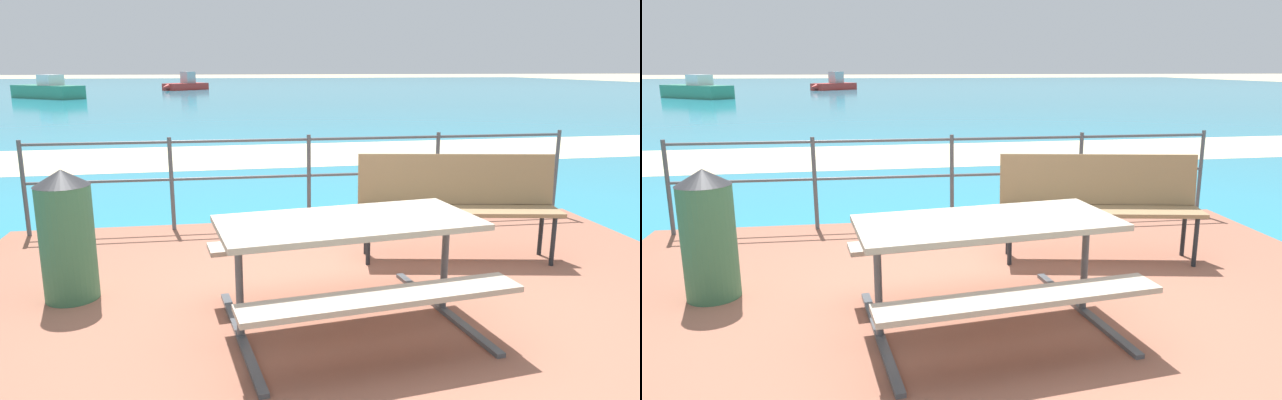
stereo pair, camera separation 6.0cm
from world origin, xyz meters
TOP-DOWN VIEW (x-y plane):
  - ground_plane at (0.00, 0.00)m, footprint 240.00×240.00m
  - patio_paving at (0.00, 0.00)m, footprint 6.40×5.20m
  - sea_water at (0.00, 40.00)m, footprint 90.00×90.00m
  - beach_strip at (0.00, 7.91)m, footprint 54.07×4.89m
  - picnic_table at (-0.10, -0.19)m, footprint 1.89×1.68m
  - park_bench at (1.17, 1.07)m, footprint 1.83×0.72m
  - railing_fence at (0.00, 2.41)m, footprint 5.94×0.04m
  - trash_bin at (-2.07, 0.59)m, footprint 0.40×0.40m
  - boat_near at (-10.77, 30.84)m, footprint 4.58×4.02m
  - boat_mid at (-3.90, 41.40)m, footprint 3.39×3.40m

SIDE VIEW (x-z plane):
  - ground_plane at x=0.00m, z-range 0.00..0.00m
  - sea_water at x=0.00m, z-range 0.00..0.01m
  - beach_strip at x=0.00m, z-range 0.00..0.01m
  - patio_paving at x=0.00m, z-range 0.00..0.06m
  - boat_mid at x=-3.90m, z-range -0.29..1.06m
  - boat_near at x=-10.77m, z-range -0.21..1.09m
  - trash_bin at x=-2.07m, z-range 0.06..1.06m
  - park_bench at x=1.17m, z-range 0.16..1.10m
  - picnic_table at x=-0.10m, z-range 0.26..1.00m
  - railing_fence at x=0.00m, z-range 0.20..1.20m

